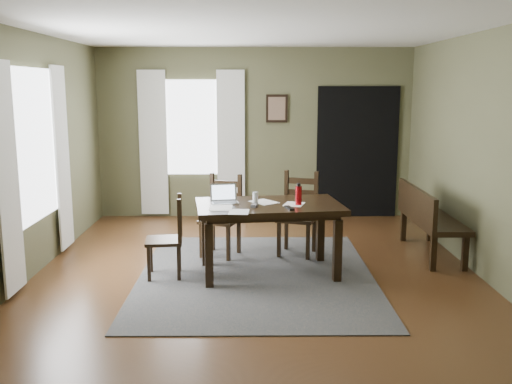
{
  "coord_description": "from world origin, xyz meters",
  "views": [
    {
      "loc": [
        -0.05,
        -6.14,
        2.1
      ],
      "look_at": [
        0.0,
        0.3,
        0.9
      ],
      "focal_mm": 40.0,
      "sensor_mm": 36.0,
      "label": 1
    }
  ],
  "objects_px": {
    "dining_table": "(269,212)",
    "chair_end": "(168,238)",
    "bench": "(427,215)",
    "laptop": "(224,198)",
    "water_bottle": "(299,195)",
    "chair_back_right": "(298,215)",
    "chair_back_left": "(222,217)"
  },
  "relations": [
    {
      "from": "bench",
      "to": "chair_end",
      "type": "bearing_deg",
      "value": 105.04
    },
    {
      "from": "bench",
      "to": "chair_back_left",
      "type": "bearing_deg",
      "value": 90.02
    },
    {
      "from": "chair_back_right",
      "to": "laptop",
      "type": "height_order",
      "value": "chair_back_right"
    },
    {
      "from": "dining_table",
      "to": "chair_back_left",
      "type": "distance_m",
      "value": 0.95
    },
    {
      "from": "chair_back_left",
      "to": "chair_back_right",
      "type": "height_order",
      "value": "chair_back_right"
    },
    {
      "from": "laptop",
      "to": "chair_back_right",
      "type": "bearing_deg",
      "value": 27.81
    },
    {
      "from": "chair_back_left",
      "to": "bench",
      "type": "xyz_separation_m",
      "value": [
        2.57,
        0.0,
        0.02
      ]
    },
    {
      "from": "chair_end",
      "to": "laptop",
      "type": "bearing_deg",
      "value": 100.31
    },
    {
      "from": "dining_table",
      "to": "chair_back_right",
      "type": "relative_size",
      "value": 1.65
    },
    {
      "from": "chair_end",
      "to": "chair_back_left",
      "type": "relative_size",
      "value": 0.9
    },
    {
      "from": "dining_table",
      "to": "chair_back_left",
      "type": "xyz_separation_m",
      "value": [
        -0.56,
        0.73,
        -0.22
      ]
    },
    {
      "from": "chair_back_right",
      "to": "water_bottle",
      "type": "bearing_deg",
      "value": -76.64
    },
    {
      "from": "water_bottle",
      "to": "laptop",
      "type": "bearing_deg",
      "value": 170.29
    },
    {
      "from": "chair_back_right",
      "to": "bench",
      "type": "relative_size",
      "value": 0.68
    },
    {
      "from": "chair_end",
      "to": "bench",
      "type": "xyz_separation_m",
      "value": [
        3.11,
        0.84,
        0.07
      ]
    },
    {
      "from": "dining_table",
      "to": "bench",
      "type": "relative_size",
      "value": 1.13
    },
    {
      "from": "chair_back_right",
      "to": "dining_table",
      "type": "bearing_deg",
      "value": -98.93
    },
    {
      "from": "bench",
      "to": "laptop",
      "type": "xyz_separation_m",
      "value": [
        -2.5,
        -0.66,
        0.35
      ]
    },
    {
      "from": "dining_table",
      "to": "chair_back_right",
      "type": "height_order",
      "value": "chair_back_right"
    },
    {
      "from": "dining_table",
      "to": "chair_end",
      "type": "xyz_separation_m",
      "value": [
        -1.11,
        -0.1,
        -0.27
      ]
    },
    {
      "from": "chair_back_right",
      "to": "bench",
      "type": "height_order",
      "value": "chair_back_right"
    },
    {
      "from": "dining_table",
      "to": "bench",
      "type": "distance_m",
      "value": 2.14
    },
    {
      "from": "chair_end",
      "to": "water_bottle",
      "type": "distance_m",
      "value": 1.51
    },
    {
      "from": "chair_end",
      "to": "bench",
      "type": "relative_size",
      "value": 0.6
    },
    {
      "from": "chair_end",
      "to": "chair_back_right",
      "type": "xyz_separation_m",
      "value": [
        1.51,
        0.88,
        0.06
      ]
    },
    {
      "from": "chair_end",
      "to": "chair_back_right",
      "type": "bearing_deg",
      "value": 114.32
    },
    {
      "from": "dining_table",
      "to": "water_bottle",
      "type": "bearing_deg",
      "value": -19.2
    },
    {
      "from": "dining_table",
      "to": "bench",
      "type": "height_order",
      "value": "bench"
    },
    {
      "from": "water_bottle",
      "to": "chair_end",
      "type": "bearing_deg",
      "value": -178.54
    },
    {
      "from": "bench",
      "to": "laptop",
      "type": "bearing_deg",
      "value": 104.75
    },
    {
      "from": "dining_table",
      "to": "laptop",
      "type": "bearing_deg",
      "value": 164.38
    },
    {
      "from": "water_bottle",
      "to": "dining_table",
      "type": "bearing_deg",
      "value": 168.13
    }
  ]
}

